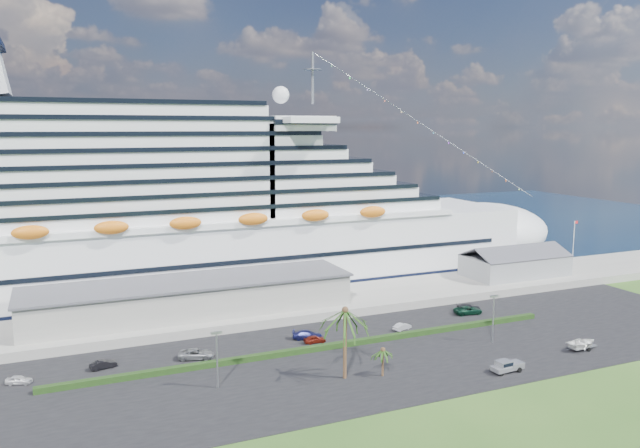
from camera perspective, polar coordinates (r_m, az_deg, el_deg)
name	(u,v)px	position (r m, az deg, el deg)	size (l,w,h in m)	color
ground	(418,378)	(95.76, 8.91, -13.74)	(420.00, 420.00, 0.00)	#29501A
asphalt_lot	(381,353)	(104.52, 5.63, -11.66)	(140.00, 38.00, 0.12)	black
wharf	(313,303)	(129.09, -0.64, -7.21)	(240.00, 20.00, 1.80)	gray
water	(210,237)	(213.16, -10.01, -1.18)	(420.00, 160.00, 0.02)	black
cruise_ship	(183,217)	(142.35, -12.45, 0.59)	(191.00, 38.00, 54.00)	silver
terminal_building	(191,296)	(120.93, -11.71, -6.49)	(61.00, 15.00, 6.30)	gray
port_shed	(515,264)	(155.24, 17.40, -3.54)	(24.00, 12.31, 7.37)	gray
flagpole	(574,243)	(166.71, 22.17, -1.61)	(1.08, 0.16, 12.00)	silver
hedge	(324,347)	(105.20, 0.40, -11.18)	(88.00, 1.10, 0.90)	black
lamp_post_left	(217,352)	(90.39, -9.41, -11.51)	(1.60, 0.35, 8.27)	gray
lamp_post_right	(494,313)	(111.24, 15.58, -7.81)	(1.60, 0.35, 8.27)	gray
palm_tall	(345,318)	(91.31, 2.31, -8.62)	(8.82, 8.82, 11.13)	#47301E
palm_short	(383,353)	(94.25, 5.77, -11.65)	(3.53, 3.53, 4.56)	#47301E
parked_car_0	(19,380)	(101.77, -25.83, -12.71)	(1.45, 3.61, 1.23)	silver
parked_car_1	(103,364)	(102.94, -19.20, -12.03)	(1.41, 4.03, 1.33)	black
parked_car_2	(196,354)	(103.17, -11.25, -11.57)	(2.62, 5.67, 1.58)	gray
parked_car_3	(308,335)	(110.02, -1.15, -10.10)	(2.14, 5.27, 1.53)	#171A50
parked_car_4	(315,339)	(108.29, -0.49, -10.48)	(1.53, 3.80, 1.30)	maroon
parked_car_5	(402,327)	(115.74, 7.51, -9.29)	(1.31, 3.75, 1.24)	#B6B8BE
parked_car_6	(468,310)	(127.42, 13.40, -7.67)	(2.61, 5.66, 1.57)	black
parked_car_7	(469,307)	(129.77, 13.44, -7.41)	(1.94, 4.78, 1.39)	black
pickup_truck	(507,366)	(100.12, 16.72, -12.29)	(5.35, 2.26, 1.85)	black
boat_trailer	(583,343)	(113.49, 22.90, -9.99)	(6.37, 4.32, 1.81)	gray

